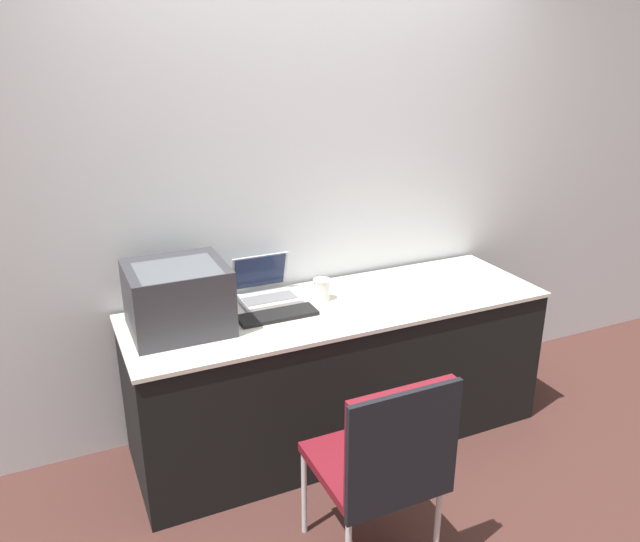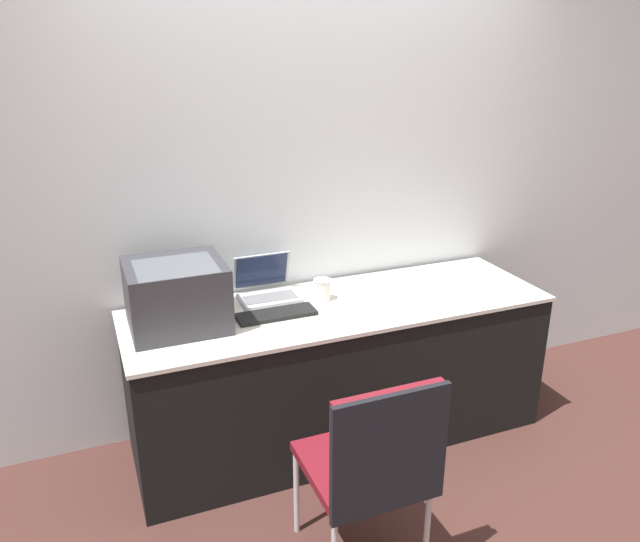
{
  "view_description": "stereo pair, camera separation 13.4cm",
  "coord_description": "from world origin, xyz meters",
  "views": [
    {
      "loc": [
        -1.29,
        -2.26,
        2.03
      ],
      "look_at": [
        -0.09,
        0.36,
        0.95
      ],
      "focal_mm": 35.0,
      "sensor_mm": 36.0,
      "label": 1
    },
    {
      "loc": [
        -1.17,
        -2.31,
        2.03
      ],
      "look_at": [
        -0.09,
        0.36,
        0.95
      ],
      "focal_mm": 35.0,
      "sensor_mm": 36.0,
      "label": 2
    }
  ],
  "objects": [
    {
      "name": "external_keyboard",
      "position": [
        -0.34,
        0.31,
        0.78
      ],
      "size": [
        0.39,
        0.13,
        0.02
      ],
      "color": "black",
      "rests_on": "table"
    },
    {
      "name": "printer",
      "position": [
        -0.8,
        0.38,
        0.94
      ],
      "size": [
        0.44,
        0.4,
        0.31
      ],
      "color": "#333338",
      "rests_on": "table"
    },
    {
      "name": "wall_back",
      "position": [
        0.0,
        0.72,
        1.3
      ],
      "size": [
        8.0,
        0.05,
        2.6
      ],
      "color": "silver",
      "rests_on": "ground_plane"
    },
    {
      "name": "coffee_cup",
      "position": [
        -0.06,
        0.41,
        0.83
      ],
      "size": [
        0.09,
        0.09,
        0.11
      ],
      "color": "white",
      "rests_on": "table"
    },
    {
      "name": "laptop_left",
      "position": [
        -0.31,
        0.56,
        0.82
      ],
      "size": [
        0.3,
        0.27,
        0.21
      ],
      "color": "#B7B7BC",
      "rests_on": "table"
    },
    {
      "name": "table",
      "position": [
        0.0,
        0.33,
        0.38
      ],
      "size": [
        2.15,
        0.68,
        0.77
      ],
      "color": "black",
      "rests_on": "ground_plane"
    },
    {
      "name": "chair",
      "position": [
        -0.26,
        -0.6,
        0.55
      ],
      "size": [
        0.45,
        0.47,
        0.9
      ],
      "color": "maroon",
      "rests_on": "ground_plane"
    },
    {
      "name": "ground_plane",
      "position": [
        0.0,
        0.0,
        0.0
      ],
      "size": [
        14.0,
        14.0,
        0.0
      ],
      "primitive_type": "plane",
      "color": "#472823"
    }
  ]
}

